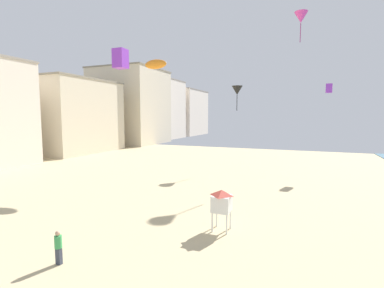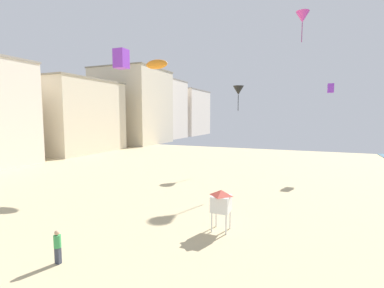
{
  "view_description": "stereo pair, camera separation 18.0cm",
  "coord_description": "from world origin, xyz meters",
  "px_view_note": "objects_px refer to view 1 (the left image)",
  "views": [
    {
      "loc": [
        10.67,
        -0.95,
        7.01
      ],
      "look_at": [
        3.06,
        17.78,
        5.0
      ],
      "focal_mm": 26.14,
      "sensor_mm": 36.0,
      "label": 1
    },
    {
      "loc": [
        10.84,
        -0.88,
        7.01
      ],
      "look_at": [
        3.06,
        17.78,
        5.0
      ],
      "focal_mm": 26.14,
      "sensor_mm": 36.0,
      "label": 2
    }
  ],
  "objects_px": {
    "kite_magenta_delta": "(301,17)",
    "kite_black_delta": "(237,90)",
    "kite_orange_parafoil": "(156,64)",
    "lifeguard_stand": "(222,201)",
    "kite_flyer": "(58,246)",
    "kite_purple_box_3": "(329,88)",
    "kite_purple_box": "(120,59)"
  },
  "relations": [
    {
      "from": "kite_magenta_delta",
      "to": "kite_black_delta",
      "type": "bearing_deg",
      "value": -168.54
    },
    {
      "from": "kite_orange_parafoil",
      "to": "lifeguard_stand",
      "type": "bearing_deg",
      "value": -46.83
    },
    {
      "from": "lifeguard_stand",
      "to": "kite_magenta_delta",
      "type": "bearing_deg",
      "value": 66.47
    },
    {
      "from": "lifeguard_stand",
      "to": "kite_black_delta",
      "type": "bearing_deg",
      "value": 86.07
    },
    {
      "from": "kite_flyer",
      "to": "kite_purple_box_3",
      "type": "relative_size",
      "value": 1.43
    },
    {
      "from": "kite_orange_parafoil",
      "to": "kite_black_delta",
      "type": "distance_m",
      "value": 12.14
    },
    {
      "from": "kite_flyer",
      "to": "kite_black_delta",
      "type": "bearing_deg",
      "value": -7.96
    },
    {
      "from": "kite_orange_parafoil",
      "to": "kite_purple_box",
      "type": "height_order",
      "value": "kite_orange_parafoil"
    },
    {
      "from": "kite_purple_box_3",
      "to": "kite_orange_parafoil",
      "type": "bearing_deg",
      "value": -146.92
    },
    {
      "from": "kite_flyer",
      "to": "kite_purple_box",
      "type": "distance_m",
      "value": 17.41
    },
    {
      "from": "kite_flyer",
      "to": "lifeguard_stand",
      "type": "distance_m",
      "value": 9.11
    },
    {
      "from": "kite_orange_parafoil",
      "to": "kite_purple_box",
      "type": "bearing_deg",
      "value": -89.88
    },
    {
      "from": "kite_black_delta",
      "to": "kite_purple_box",
      "type": "bearing_deg",
      "value": -113.66
    },
    {
      "from": "kite_black_delta",
      "to": "kite_magenta_delta",
      "type": "bearing_deg",
      "value": 11.46
    },
    {
      "from": "kite_purple_box",
      "to": "kite_purple_box_3",
      "type": "distance_m",
      "value": 26.08
    },
    {
      "from": "kite_black_delta",
      "to": "kite_purple_box_3",
      "type": "xyz_separation_m",
      "value": [
        11.33,
        2.37,
        0.09
      ]
    },
    {
      "from": "kite_flyer",
      "to": "kite_black_delta",
      "type": "xyz_separation_m",
      "value": [
        1.91,
        28.3,
        9.57
      ]
    },
    {
      "from": "kite_orange_parafoil",
      "to": "kite_purple_box_3",
      "type": "distance_m",
      "value": 22.05
    },
    {
      "from": "kite_orange_parafoil",
      "to": "kite_purple_box_3",
      "type": "bearing_deg",
      "value": 33.08
    },
    {
      "from": "kite_magenta_delta",
      "to": "kite_black_delta",
      "type": "distance_m",
      "value": 11.93
    },
    {
      "from": "kite_orange_parafoil",
      "to": "kite_purple_box",
      "type": "relative_size",
      "value": 1.57
    },
    {
      "from": "kite_purple_box",
      "to": "kite_purple_box_3",
      "type": "xyz_separation_m",
      "value": [
        18.37,
        18.45,
        -1.64
      ]
    },
    {
      "from": "lifeguard_stand",
      "to": "kite_purple_box_3",
      "type": "xyz_separation_m",
      "value": [
        7.18,
        23.92,
        8.73
      ]
    },
    {
      "from": "kite_flyer",
      "to": "kite_magenta_delta",
      "type": "distance_m",
      "value": 36.44
    },
    {
      "from": "kite_black_delta",
      "to": "kite_flyer",
      "type": "bearing_deg",
      "value": -93.86
    },
    {
      "from": "lifeguard_stand",
      "to": "kite_orange_parafoil",
      "type": "xyz_separation_m",
      "value": [
        -11.2,
        11.94,
        10.97
      ]
    },
    {
      "from": "lifeguard_stand",
      "to": "kite_black_delta",
      "type": "distance_m",
      "value": 23.59
    },
    {
      "from": "lifeguard_stand",
      "to": "kite_magenta_delta",
      "type": "distance_m",
      "value": 29.28
    },
    {
      "from": "kite_flyer",
      "to": "kite_orange_parafoil",
      "type": "relative_size",
      "value": 0.61
    },
    {
      "from": "lifeguard_stand",
      "to": "kite_magenta_delta",
      "type": "height_order",
      "value": "kite_magenta_delta"
    },
    {
      "from": "kite_black_delta",
      "to": "lifeguard_stand",
      "type": "bearing_deg",
      "value": -79.11
    },
    {
      "from": "kite_orange_parafoil",
      "to": "kite_black_delta",
      "type": "relative_size",
      "value": 0.81
    }
  ]
}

